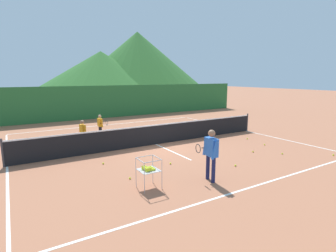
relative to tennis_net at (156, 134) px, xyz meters
The scene contains 23 objects.
ground_plane 0.50m from the tennis_net, ahead, with size 120.00×120.00×0.00m, color #A86647.
line_baseline_near 5.90m from the tennis_net, 90.00° to the right, with size 12.33×0.08×0.01m, color white.
line_baseline_far 6.33m from the tennis_net, 90.00° to the left, with size 12.33×0.08×0.01m, color white.
line_sideline_west 6.19m from the tennis_net, behind, with size 0.08×12.19×0.01m, color white.
line_sideline_east 6.19m from the tennis_net, ahead, with size 0.08×12.19×0.01m, color white.
line_service_center 0.50m from the tennis_net, ahead, with size 0.08×5.76×0.01m, color white.
tennis_net is the anchor object (origin of this frame).
instructor 4.92m from the tennis_net, 98.45° to the right, with size 0.43×0.78×1.63m.
student_0 3.37m from the tennis_net, 157.98° to the left, with size 0.24×0.52×1.27m.
student_1 3.37m from the tennis_net, 122.78° to the left, with size 0.42×0.59×1.23m.
ball_cart 5.08m from the tennis_net, 121.17° to the right, with size 0.58×0.58×0.90m.
tennis_ball_0 5.66m from the tennis_net, 48.55° to the right, with size 0.07×0.07×0.07m, color yellow.
tennis_ball_1 4.47m from the tennis_net, 129.45° to the right, with size 0.07×0.07×0.07m, color yellow.
tennis_ball_2 5.21m from the tennis_net, 33.19° to the right, with size 0.07×0.07×0.07m, color yellow.
tennis_ball_3 4.42m from the tennis_net, 77.55° to the right, with size 0.07×0.07×0.07m, color yellow.
tennis_ball_4 7.67m from the tennis_net, 45.36° to the right, with size 0.07×0.07×0.07m, color yellow.
tennis_ball_5 4.49m from the tennis_net, 49.07° to the right, with size 0.07×0.07×0.07m, color yellow.
tennis_ball_6 3.05m from the tennis_net, 108.40° to the right, with size 0.07×0.07×0.07m, color yellow.
tennis_ball_7 3.50m from the tennis_net, 153.27° to the right, with size 0.07×0.07×0.07m, color yellow.
tennis_ball_8 4.86m from the tennis_net, 18.81° to the right, with size 0.07×0.07×0.07m, color yellow.
windscreen_fence 9.45m from the tennis_net, 90.00° to the left, with size 27.13×0.08×2.54m, color #286B33.
hill_0 86.17m from the tennis_net, 65.60° to the left, with size 45.59×45.59×18.93m, color #2D6628.
hill_1 78.03m from the tennis_net, 74.42° to the left, with size 38.50×38.50×11.34m, color #2D6628.
Camera 1 is at (-5.91, -10.84, 3.21)m, focal length 28.17 mm.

